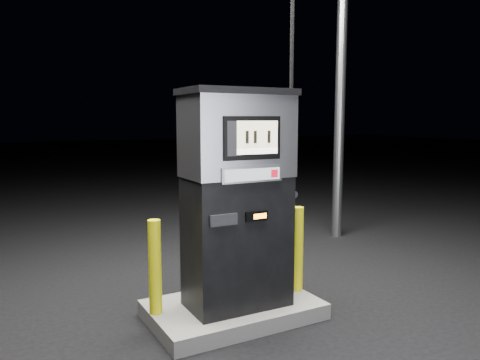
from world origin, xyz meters
TOP-DOWN VIEW (x-y plane):
  - ground at (0.00, 0.00)m, footprint 80.00×80.00m
  - pump_island at (0.00, 0.00)m, footprint 1.60×1.00m
  - fuel_dispenser at (0.01, -0.07)m, footprint 1.12×0.62m
  - bollard_left at (-0.74, 0.11)m, footprint 0.12×0.12m
  - bollard_right at (0.74, -0.02)m, footprint 0.14×0.14m

SIDE VIEW (x-z plane):
  - ground at x=0.00m, z-range 0.00..0.00m
  - pump_island at x=0.00m, z-range 0.00..0.15m
  - bollard_left at x=-0.74m, z-range 0.15..1.02m
  - bollard_right at x=0.74m, z-range 0.15..1.02m
  - fuel_dispenser at x=0.01m, z-range -0.92..3.31m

